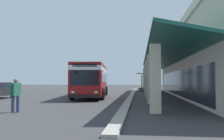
% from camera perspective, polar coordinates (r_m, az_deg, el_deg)
% --- Properties ---
extents(ground, '(120.00, 120.00, 0.00)m').
position_cam_1_polar(ground, '(29.26, 14.37, -5.54)').
color(ground, '#38383A').
extents(curb_strip, '(37.76, 0.50, 0.12)m').
position_cam_1_polar(curb_strip, '(26.04, 4.49, -5.88)').
color(curb_strip, '#9E998E').
rests_on(curb_strip, ground).
extents(transit_bus, '(11.40, 3.60, 3.34)m').
position_cam_1_polar(transit_bus, '(24.73, -4.68, -1.91)').
color(transit_bus, maroon).
rests_on(transit_bus, ground).
extents(pedestrian, '(0.67, 0.37, 1.77)m').
position_cam_1_polar(pedestrian, '(13.89, -21.23, -4.95)').
color(pedestrian, navy).
rests_on(pedestrian, ground).
extents(potted_palm, '(1.85, 1.77, 2.77)m').
position_cam_1_polar(potted_palm, '(36.53, 6.87, -3.95)').
color(potted_palm, '#4C4742').
rests_on(potted_palm, ground).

